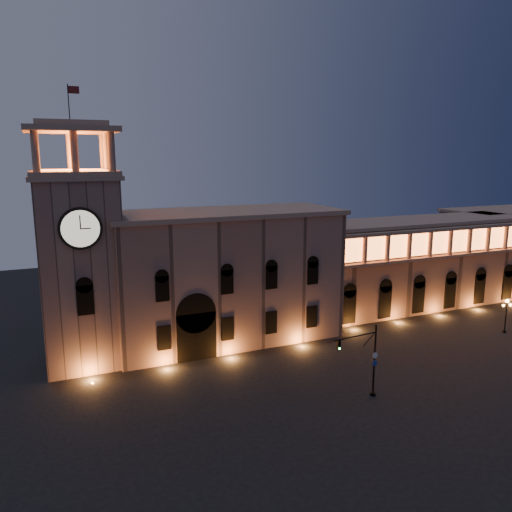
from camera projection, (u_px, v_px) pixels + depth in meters
name	position (u px, v px, depth m)	size (l,w,h in m)	color
ground	(320.00, 406.00, 50.04)	(160.00, 160.00, 0.00)	black
government_building	(225.00, 276.00, 67.25)	(30.80, 12.80, 17.60)	#846156
clock_tower	(80.00, 261.00, 58.49)	(9.80, 9.80, 32.40)	#846156
colonnade_wing	(415.00, 262.00, 82.57)	(40.60, 11.50, 14.50)	#7F5C51
secondary_building	(498.00, 247.00, 98.22)	(20.00, 12.00, 14.00)	#7F5C51
traffic_light	(367.00, 360.00, 51.01)	(5.66, 0.95, 7.78)	black
street_lamp_near	(506.00, 313.00, 70.36)	(1.68, 0.58, 4.89)	black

